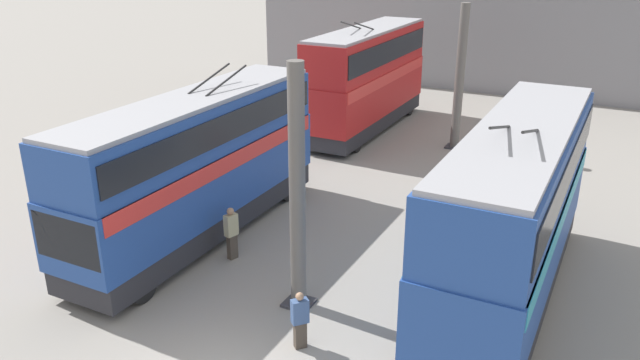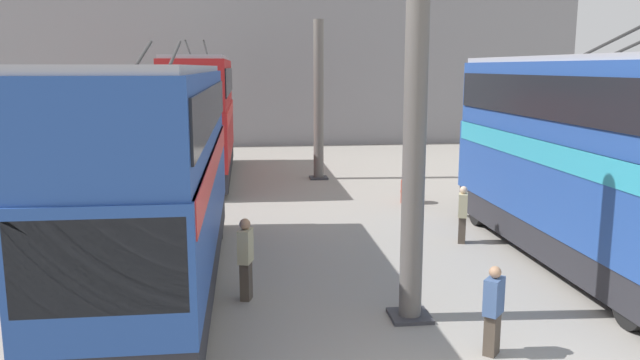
% 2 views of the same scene
% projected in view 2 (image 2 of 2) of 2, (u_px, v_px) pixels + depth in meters
% --- Properties ---
extents(depot_back_wall, '(0.50, 36.00, 9.47)m').
position_uv_depth(depot_back_wall, '(296.00, 69.00, 38.51)').
color(depot_back_wall, gray).
rests_on(depot_back_wall, ground_plane).
extents(support_column_near, '(0.78, 0.78, 6.85)m').
position_uv_depth(support_column_near, '(414.00, 151.00, 11.66)').
color(support_column_near, '#605B56').
rests_on(support_column_near, ground_plane).
extents(support_column_far, '(0.78, 0.78, 6.85)m').
position_uv_depth(support_column_far, '(319.00, 103.00, 26.93)').
color(support_column_far, '#605B56').
rests_on(support_column_far, ground_plane).
extents(bus_left_near, '(10.91, 2.54, 5.75)m').
position_uv_depth(bus_left_near, '(586.00, 148.00, 15.13)').
color(bus_left_near, black).
rests_on(bus_left_near, ground_plane).
extents(bus_right_near, '(11.14, 2.54, 5.51)m').
position_uv_depth(bus_right_near, '(156.00, 165.00, 13.38)').
color(bus_right_near, black).
rests_on(bus_right_near, ground_plane).
extents(bus_right_far, '(10.46, 2.54, 5.91)m').
position_uv_depth(bus_right_far, '(201.00, 110.00, 27.21)').
color(bus_right_far, black).
rests_on(bus_right_far, ground_plane).
extents(person_by_right_row, '(0.47, 0.35, 1.77)m').
position_uv_depth(person_by_right_row, '(246.00, 257.00, 13.06)').
color(person_by_right_row, '#473D33').
rests_on(person_by_right_row, ground_plane).
extents(person_by_left_row, '(0.48, 0.37, 1.62)m').
position_uv_depth(person_by_left_row, '(463.00, 213.00, 17.35)').
color(person_by_left_row, '#473D33').
rests_on(person_by_left_row, ground_plane).
extents(person_aisle_foreground, '(0.47, 0.46, 1.57)m').
position_uv_depth(person_aisle_foreground, '(493.00, 309.00, 10.56)').
color(person_aisle_foreground, '#473D33').
rests_on(person_aisle_foreground, ground_plane).
extents(oil_drum, '(0.67, 0.67, 0.84)m').
position_uv_depth(oil_drum, '(410.00, 192.00, 22.54)').
color(oil_drum, '#933828').
rests_on(oil_drum, ground_plane).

